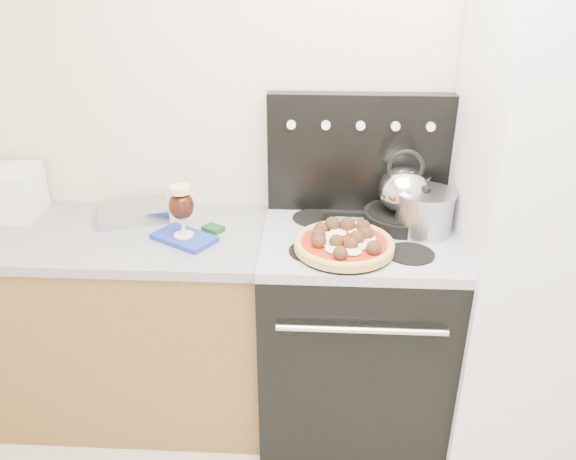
# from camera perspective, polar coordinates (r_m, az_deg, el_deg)

# --- Properties ---
(room_shell) EXTENTS (3.52, 3.01, 2.52)m
(room_shell) POSITION_cam_1_polar(r_m,az_deg,el_deg) (1.30, 6.77, -4.56)
(room_shell) COLOR beige
(room_shell) RESTS_ON ground
(base_cabinet) EXTENTS (1.45, 0.60, 0.86)m
(base_cabinet) POSITION_cam_1_polar(r_m,az_deg,el_deg) (2.67, -18.15, -9.15)
(base_cabinet) COLOR brown
(base_cabinet) RESTS_ON ground
(countertop) EXTENTS (1.48, 0.63, 0.04)m
(countertop) POSITION_cam_1_polar(r_m,az_deg,el_deg) (2.45, -19.57, -0.46)
(countertop) COLOR gray
(countertop) RESTS_ON base_cabinet
(stove_body) EXTENTS (0.76, 0.65, 0.88)m
(stove_body) POSITION_cam_1_polar(r_m,az_deg,el_deg) (2.48, 6.59, -10.51)
(stove_body) COLOR black
(stove_body) RESTS_ON ground
(cooktop) EXTENTS (0.76, 0.65, 0.04)m
(cooktop) POSITION_cam_1_polar(r_m,az_deg,el_deg) (2.24, 7.18, -0.99)
(cooktop) COLOR #ADADB2
(cooktop) RESTS_ON stove_body
(backguard) EXTENTS (0.76, 0.08, 0.50)m
(backguard) POSITION_cam_1_polar(r_m,az_deg,el_deg) (2.40, 7.14, 7.76)
(backguard) COLOR black
(backguard) RESTS_ON cooktop
(fridge) EXTENTS (0.64, 0.68, 1.90)m
(fridge) POSITION_cam_1_polar(r_m,az_deg,el_deg) (2.36, 24.48, -0.51)
(fridge) COLOR silver
(fridge) RESTS_ON ground
(foil_sheet) EXTENTS (0.34, 0.29, 0.06)m
(foil_sheet) POSITION_cam_1_polar(r_m,az_deg,el_deg) (2.49, -15.42, 1.77)
(foil_sheet) COLOR silver
(foil_sheet) RESTS_ON countertop
(oven_mitt) EXTENTS (0.28, 0.25, 0.02)m
(oven_mitt) POSITION_cam_1_polar(r_m,az_deg,el_deg) (2.26, -10.49, -0.79)
(oven_mitt) COLOR #1E32AD
(oven_mitt) RESTS_ON countertop
(beer_glass) EXTENTS (0.10, 0.10, 0.21)m
(beer_glass) POSITION_cam_1_polar(r_m,az_deg,el_deg) (2.21, -10.73, 1.92)
(beer_glass) COLOR black
(beer_glass) RESTS_ON oven_mitt
(pizza_pan) EXTENTS (0.43, 0.43, 0.01)m
(pizza_pan) POSITION_cam_1_polar(r_m,az_deg,el_deg) (2.10, 5.68, -2.02)
(pizza_pan) COLOR black
(pizza_pan) RESTS_ON cooktop
(pizza) EXTENTS (0.46, 0.46, 0.05)m
(pizza) POSITION_cam_1_polar(r_m,az_deg,el_deg) (2.09, 5.72, -1.24)
(pizza) COLOR tan
(pizza) RESTS_ON pizza_pan
(skillet) EXTENTS (0.31, 0.31, 0.05)m
(skillet) POSITION_cam_1_polar(r_m,az_deg,el_deg) (2.35, 11.39, 1.21)
(skillet) COLOR black
(skillet) RESTS_ON cooktop
(tea_kettle) EXTENTS (0.20, 0.20, 0.22)m
(tea_kettle) POSITION_cam_1_polar(r_m,az_deg,el_deg) (2.29, 11.68, 4.34)
(tea_kettle) COLOR silver
(tea_kettle) RESTS_ON skillet
(stock_pot) EXTENTS (0.26, 0.26, 0.16)m
(stock_pot) POSITION_cam_1_polar(r_m,az_deg,el_deg) (2.28, 13.66, 1.71)
(stock_pot) COLOR #AAACB6
(stock_pot) RESTS_ON cooktop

